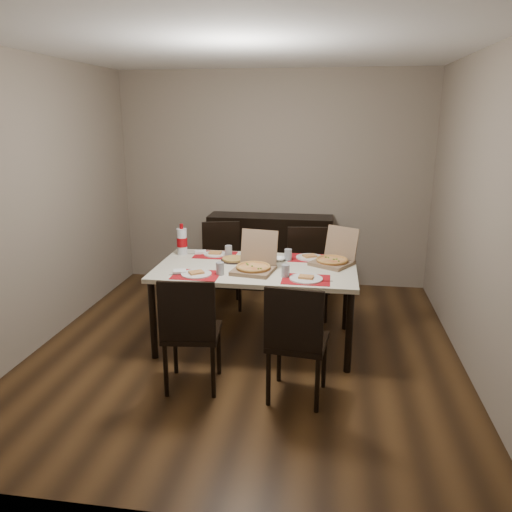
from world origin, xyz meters
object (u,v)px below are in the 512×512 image
object	(u,v)px
chair_near_left	(190,329)
chair_near_right	(296,338)
sideboard	(270,252)
chair_far_right	(307,268)
pizza_box_center	(254,265)
soda_bottle	(182,241)
dip_bowl	(278,259)
dining_table	(256,274)
chair_far_left	(222,261)

from	to	relation	value
chair_near_left	chair_near_right	xyz separation A→B (m)	(0.81, -0.04, 0.00)
sideboard	chair_far_right	xyz separation A→B (m)	(0.50, -0.82, 0.06)
sideboard	chair_near_left	bearing A→B (deg)	-96.75
chair_near_right	pizza_box_center	xyz separation A→B (m)	(-0.43, 0.81, 0.29)
soda_bottle	chair_far_right	bearing A→B (deg)	21.98
dip_bowl	chair_far_right	bearing A→B (deg)	66.72
chair_near_left	dip_bowl	size ratio (longest dim) A/B	7.05
dining_table	chair_far_right	world-z (taller)	chair_far_right
pizza_box_center	soda_bottle	bearing A→B (deg)	150.55
pizza_box_center	chair_far_right	bearing A→B (deg)	65.66
dining_table	dip_bowl	bearing A→B (deg)	50.18
dining_table	soda_bottle	distance (m)	0.86
dining_table	pizza_box_center	world-z (taller)	pizza_box_center
chair_far_right	chair_near_right	bearing A→B (deg)	-89.73
chair_near_left	chair_far_right	bearing A→B (deg)	64.92
chair_near_right	chair_far_left	bearing A→B (deg)	117.19
pizza_box_center	chair_near_left	bearing A→B (deg)	-115.97
sideboard	dip_bowl	distance (m)	1.46
sideboard	soda_bottle	world-z (taller)	soda_bottle
chair_near_left	chair_near_right	world-z (taller)	same
dining_table	chair_near_right	distance (m)	1.06
chair_far_left	pizza_box_center	world-z (taller)	pizza_box_center
dining_table	chair_near_left	xyz separation A→B (m)	(-0.37, -0.90, -0.17)
sideboard	dip_bowl	size ratio (longest dim) A/B	11.36
chair_near_right	soda_bottle	bearing A→B (deg)	134.18
dining_table	chair_far_left	world-z (taller)	chair_far_left
chair_far_right	dip_bowl	size ratio (longest dim) A/B	7.05
dip_bowl	chair_far_left	bearing A→B (deg)	134.45
chair_near_left	dining_table	bearing A→B (deg)	67.92
dip_bowl	dining_table	bearing A→B (deg)	-129.82
dining_table	pizza_box_center	bearing A→B (deg)	-87.01
chair_near_left	chair_near_right	distance (m)	0.81
chair_near_right	chair_far_right	distance (m)	1.75
dining_table	chair_near_left	distance (m)	0.99
chair_near_left	dip_bowl	distance (m)	1.27
chair_near_right	dip_bowl	bearing A→B (deg)	102.61
chair_far_left	chair_far_right	bearing A→B (deg)	-8.09
sideboard	chair_near_left	world-z (taller)	chair_near_left
dining_table	dip_bowl	world-z (taller)	dip_bowl
dining_table	dip_bowl	distance (m)	0.29
dining_table	chair_near_left	bearing A→B (deg)	-112.08
chair_near_right	dip_bowl	world-z (taller)	chair_near_right
sideboard	dip_bowl	bearing A→B (deg)	-80.01
pizza_box_center	soda_bottle	xyz separation A→B (m)	(-0.79, 0.45, 0.07)
chair_far_left	pizza_box_center	distance (m)	1.23
chair_far_right	soda_bottle	world-z (taller)	soda_bottle
pizza_box_center	dip_bowl	distance (m)	0.39
chair_far_right	dip_bowl	world-z (taller)	chair_far_right
dip_bowl	soda_bottle	distance (m)	0.97
chair_near_left	soda_bottle	world-z (taller)	soda_bottle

